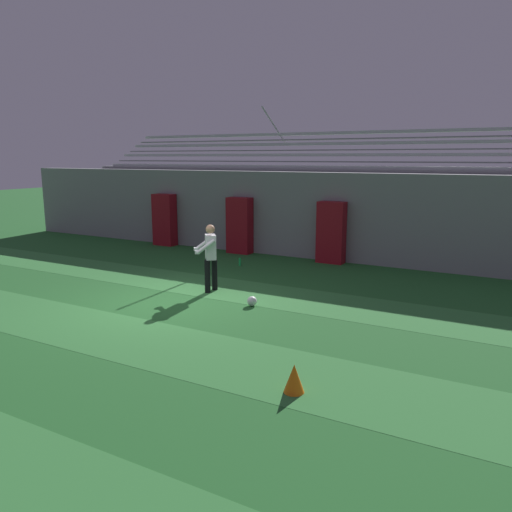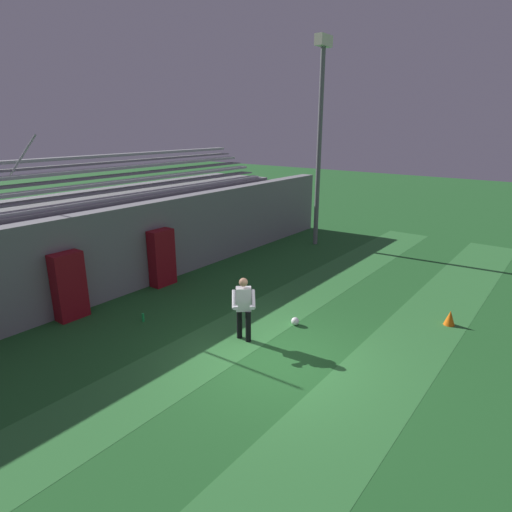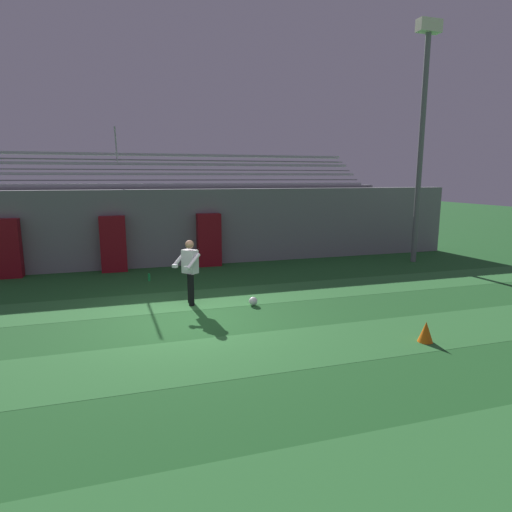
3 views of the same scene
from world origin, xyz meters
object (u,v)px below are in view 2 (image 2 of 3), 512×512
(padding_pillar_gate_right, at_px, (162,258))
(traffic_cone, at_px, (450,318))
(floodlight_pole, at_px, (320,120))
(water_bottle, at_px, (143,317))
(padding_pillar_gate_left, at_px, (69,286))
(goalkeeper, at_px, (244,305))
(soccer_ball, at_px, (295,321))

(padding_pillar_gate_right, bearing_deg, traffic_cone, -72.59)
(floodlight_pole, xyz_separation_m, water_bottle, (-10.03, -0.28, -5.33))
(floodlight_pole, height_order, water_bottle, floodlight_pole)
(traffic_cone, xyz_separation_m, water_bottle, (-4.97, 6.84, -0.09))
(padding_pillar_gate_left, relative_size, floodlight_pole, 0.22)
(padding_pillar_gate_left, relative_size, goalkeeper, 1.15)
(padding_pillar_gate_left, height_order, floodlight_pole, floodlight_pole)
(padding_pillar_gate_right, relative_size, soccer_ball, 8.74)
(soccer_ball, bearing_deg, water_bottle, 124.52)
(padding_pillar_gate_left, height_order, traffic_cone, padding_pillar_gate_left)
(goalkeeper, height_order, water_bottle, goalkeeper)
(padding_pillar_gate_left, bearing_deg, goalkeeper, -67.40)
(padding_pillar_gate_left, relative_size, water_bottle, 8.02)
(padding_pillar_gate_left, height_order, water_bottle, padding_pillar_gate_left)
(padding_pillar_gate_left, distance_m, padding_pillar_gate_right, 3.33)
(traffic_cone, distance_m, water_bottle, 8.46)
(floodlight_pole, relative_size, traffic_cone, 20.76)
(goalkeeper, xyz_separation_m, water_bottle, (-0.89, 2.90, -0.83))
(padding_pillar_gate_right, height_order, goalkeeper, padding_pillar_gate_right)
(goalkeeper, bearing_deg, water_bottle, 106.98)
(goalkeeper, bearing_deg, traffic_cone, -43.92)
(padding_pillar_gate_left, bearing_deg, traffic_cone, -54.99)
(soccer_ball, bearing_deg, floodlight_pole, 26.28)
(floodlight_pole, height_order, traffic_cone, floodlight_pole)
(padding_pillar_gate_left, distance_m, floodlight_pole, 12.06)
(traffic_cone, height_order, water_bottle, traffic_cone)
(floodlight_pole, xyz_separation_m, traffic_cone, (-5.05, -7.12, -5.24))
(floodlight_pole, xyz_separation_m, soccer_ball, (-7.63, -3.77, -5.34))
(traffic_cone, bearing_deg, padding_pillar_gate_right, 107.41)
(padding_pillar_gate_right, xyz_separation_m, soccer_ball, (0.12, -5.27, -0.85))
(traffic_cone, bearing_deg, goalkeeper, 136.08)
(padding_pillar_gate_right, height_order, water_bottle, padding_pillar_gate_right)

